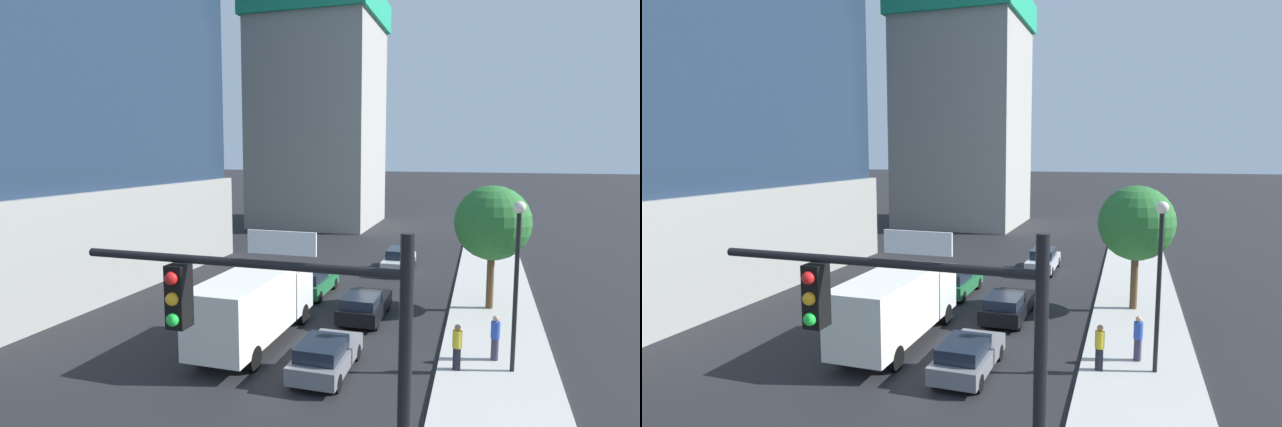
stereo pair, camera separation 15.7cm
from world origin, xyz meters
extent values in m
cube|color=#B2AFA8|center=(7.64, 20.00, 0.07)|extent=(4.23, 120.00, 0.15)
cube|color=gray|center=(-21.61, 20.53, 3.00)|extent=(19.39, 22.60, 6.01)
cube|color=#9E9B93|center=(-10.50, 50.13, 12.29)|extent=(12.43, 12.80, 24.57)
cube|color=#1E9E70|center=(-10.50, 50.13, 23.07)|extent=(13.18, 13.57, 3.00)
cube|color=red|center=(-6.77, 46.29, 15.35)|extent=(0.90, 0.90, 30.71)
cylinder|color=black|center=(3.24, 2.61, 6.37)|extent=(5.38, 0.14, 0.14)
cube|color=black|center=(2.24, 2.61, 5.75)|extent=(0.32, 0.36, 1.05)
sphere|color=red|center=(2.24, 2.42, 6.09)|extent=(0.22, 0.22, 0.22)
sphere|color=orange|center=(2.24, 2.42, 5.75)|extent=(0.22, 0.22, 0.22)
sphere|color=green|center=(2.24, 2.42, 5.41)|extent=(0.22, 0.22, 0.22)
cube|color=white|center=(4.04, 2.61, 6.72)|extent=(1.10, 0.04, 0.36)
cylinder|color=black|center=(8.15, 14.67, 3.05)|extent=(0.16, 0.16, 5.81)
sphere|color=silver|center=(8.15, 14.67, 6.14)|extent=(0.44, 0.44, 0.44)
cylinder|color=brown|center=(7.43, 22.37, 1.64)|extent=(0.36, 0.36, 2.98)
sphere|color=#286B2D|center=(7.43, 22.37, 4.53)|extent=(3.75, 3.75, 3.75)
cube|color=#1E6638|center=(-2.03, 22.52, 0.62)|extent=(1.78, 4.33, 0.68)
cube|color=#19212D|center=(-2.03, 21.79, 1.24)|extent=(1.49, 2.23, 0.57)
cylinder|color=black|center=(-2.82, 23.99, 0.33)|extent=(0.22, 0.66, 0.66)
cylinder|color=black|center=(-1.25, 23.99, 0.33)|extent=(0.22, 0.66, 0.66)
cylinder|color=black|center=(-2.82, 21.05, 0.33)|extent=(0.22, 0.66, 0.66)
cylinder|color=black|center=(-1.25, 21.05, 0.33)|extent=(0.22, 0.66, 0.66)
cube|color=black|center=(1.66, 19.30, 0.59)|extent=(1.87, 4.44, 0.66)
cube|color=#19212D|center=(1.66, 18.49, 1.15)|extent=(1.57, 2.23, 0.46)
cylinder|color=black|center=(0.84, 20.81, 0.31)|extent=(0.22, 0.62, 0.62)
cylinder|color=black|center=(2.49, 20.81, 0.31)|extent=(0.22, 0.62, 0.62)
cylinder|color=black|center=(0.84, 17.79, 0.31)|extent=(0.22, 0.62, 0.62)
cylinder|color=black|center=(2.49, 17.79, 0.31)|extent=(0.22, 0.62, 0.62)
cube|color=#B7B7BC|center=(1.66, 29.73, 0.63)|extent=(1.73, 4.63, 0.66)
cube|color=#19212D|center=(1.66, 29.72, 1.25)|extent=(1.45, 2.36, 0.58)
cylinder|color=black|center=(0.90, 31.31, 0.35)|extent=(0.22, 0.70, 0.70)
cylinder|color=black|center=(2.42, 31.31, 0.35)|extent=(0.22, 0.70, 0.70)
cylinder|color=black|center=(0.90, 28.15, 0.35)|extent=(0.22, 0.70, 0.70)
cylinder|color=black|center=(2.42, 28.15, 0.35)|extent=(0.22, 0.70, 0.70)
cube|color=slate|center=(1.66, 12.84, 0.58)|extent=(1.77, 4.13, 0.62)
cube|color=#19212D|center=(1.66, 12.26, 1.14)|extent=(1.49, 2.13, 0.49)
cylinder|color=black|center=(0.88, 14.25, 0.32)|extent=(0.22, 0.63, 0.63)
cylinder|color=black|center=(2.44, 14.25, 0.32)|extent=(0.22, 0.63, 0.63)
cylinder|color=black|center=(0.88, 11.44, 0.32)|extent=(0.22, 0.63, 0.63)
cylinder|color=black|center=(2.44, 11.44, 0.32)|extent=(0.22, 0.63, 0.63)
cube|color=silver|center=(-2.03, 17.63, 1.62)|extent=(2.40, 2.23, 2.09)
cube|color=silver|center=(-2.03, 13.56, 1.83)|extent=(2.40, 5.59, 2.52)
cylinder|color=black|center=(-3.09, 17.63, 0.47)|extent=(0.30, 0.94, 0.94)
cylinder|color=black|center=(-0.98, 17.63, 0.47)|extent=(0.30, 0.94, 0.94)
cylinder|color=black|center=(-3.09, 12.17, 0.47)|extent=(0.30, 0.94, 0.94)
cylinder|color=black|center=(-0.98, 12.17, 0.47)|extent=(0.30, 0.94, 0.94)
cylinder|color=#38334C|center=(7.56, 15.54, 0.58)|extent=(0.28, 0.28, 0.85)
cylinder|color=#2D4CB2|center=(7.56, 15.54, 1.33)|extent=(0.34, 0.34, 0.66)
sphere|color=tan|center=(7.56, 15.54, 1.78)|extent=(0.23, 0.23, 0.23)
cylinder|color=black|center=(6.21, 14.19, 0.57)|extent=(0.28, 0.28, 0.83)
cylinder|color=gold|center=(6.21, 14.19, 1.31)|extent=(0.34, 0.34, 0.64)
sphere|color=#997051|center=(6.21, 14.19, 1.74)|extent=(0.23, 0.23, 0.23)
camera|label=1|loc=(6.89, -4.45, 8.09)|focal=28.86mm
camera|label=2|loc=(7.04, -4.41, 8.09)|focal=28.86mm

